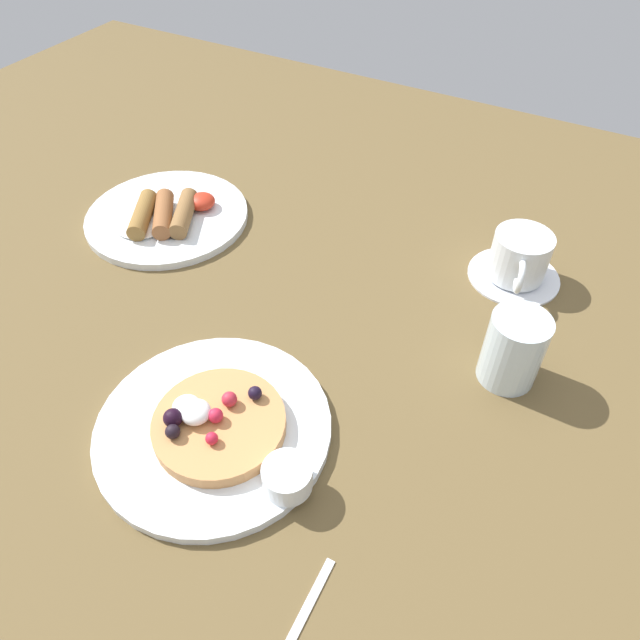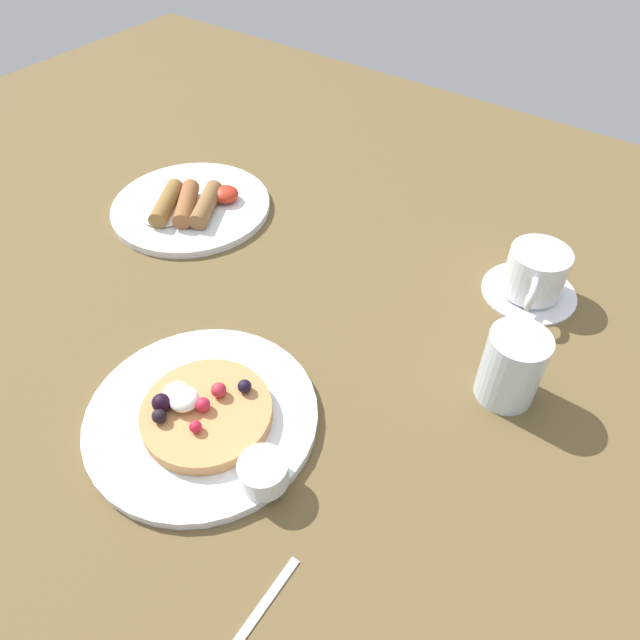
# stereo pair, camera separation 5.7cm
# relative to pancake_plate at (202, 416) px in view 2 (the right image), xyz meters

# --- Properties ---
(ground_plane) EXTENTS (1.92, 1.45, 0.03)m
(ground_plane) POSITION_rel_pancake_plate_xyz_m (-0.01, 0.16, -0.02)
(ground_plane) COLOR brown
(pancake_plate) EXTENTS (0.25, 0.25, 0.01)m
(pancake_plate) POSITION_rel_pancake_plate_xyz_m (0.00, 0.00, 0.00)
(pancake_plate) COLOR white
(pancake_plate) RESTS_ON ground_plane
(pancake_with_berries) EXTENTS (0.14, 0.14, 0.04)m
(pancake_with_berries) POSITION_rel_pancake_plate_xyz_m (0.01, -0.00, 0.02)
(pancake_with_berries) COLOR tan
(pancake_with_berries) RESTS_ON pancake_plate
(syrup_ramekin) EXTENTS (0.05, 0.05, 0.03)m
(syrup_ramekin) POSITION_rel_pancake_plate_xyz_m (0.10, -0.02, 0.02)
(syrup_ramekin) COLOR white
(syrup_ramekin) RESTS_ON pancake_plate
(breakfast_plate) EXTENTS (0.24, 0.24, 0.01)m
(breakfast_plate) POSITION_rel_pancake_plate_xyz_m (-0.29, 0.27, -0.00)
(breakfast_plate) COLOR white
(breakfast_plate) RESTS_ON ground_plane
(fried_breakfast) EXTENTS (0.12, 0.14, 0.03)m
(fried_breakfast) POSITION_rel_pancake_plate_xyz_m (-0.28, 0.26, 0.02)
(fried_breakfast) COLOR brown
(fried_breakfast) RESTS_ON breakfast_plate
(coffee_saucer) EXTENTS (0.12, 0.12, 0.01)m
(coffee_saucer) POSITION_rel_pancake_plate_xyz_m (0.21, 0.40, -0.00)
(coffee_saucer) COLOR white
(coffee_saucer) RESTS_ON ground_plane
(coffee_cup) EXTENTS (0.08, 0.11, 0.06)m
(coffee_cup) POSITION_rel_pancake_plate_xyz_m (0.21, 0.39, 0.03)
(coffee_cup) COLOR white
(coffee_cup) RESTS_ON coffee_saucer
(water_glass) EXTENTS (0.06, 0.06, 0.09)m
(water_glass) POSITION_rel_pancake_plate_xyz_m (0.25, 0.22, 0.04)
(water_glass) COLOR silver
(water_glass) RESTS_ON ground_plane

